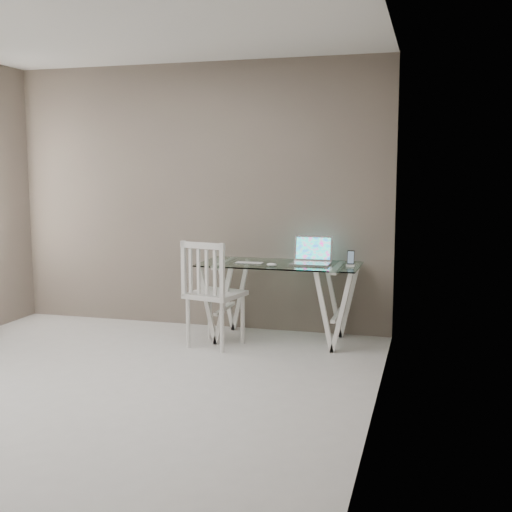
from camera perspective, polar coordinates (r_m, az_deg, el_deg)
The scene contains 7 objects.
room at distance 4.67m, azimuth -15.78°, elevation 8.59°, with size 4.50×4.52×2.71m.
desk at distance 6.11m, azimuth 2.11°, elevation -4.04°, with size 1.50×0.70×0.75m.
chair at distance 5.85m, azimuth -4.06°, elevation -2.96°, with size 0.54×0.54×0.99m.
laptop at distance 6.05m, azimuth 4.96°, elevation -0.10°, with size 0.36×0.30×0.25m.
keyboard at distance 6.06m, azimuth -0.62°, elevation -0.62°, with size 0.27×0.12×0.01m, color silver.
mouse at distance 5.86m, azimuth 1.40°, elevation -0.78°, with size 0.10×0.06×0.03m, color white.
phone_dock at distance 5.94m, azimuth 8.41°, elevation -0.52°, with size 0.08×0.08×0.14m.
Camera 1 is at (2.34, -3.98, 1.60)m, focal length 45.00 mm.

